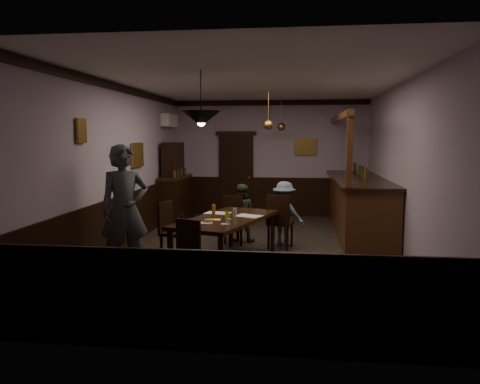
% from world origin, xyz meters
% --- Properties ---
extents(room, '(5.01, 8.01, 3.01)m').
position_xyz_m(room, '(0.00, 0.00, 1.50)').
color(room, '#2D2621').
rests_on(room, ground).
extents(dining_table, '(1.62, 2.40, 0.75)m').
position_xyz_m(dining_table, '(-0.43, -0.78, 0.69)').
color(dining_table, black).
rests_on(dining_table, ground).
extents(chair_far_left, '(0.51, 0.51, 0.96)m').
position_xyz_m(chair_far_left, '(-0.47, 0.57, 0.52)').
color(chair_far_left, black).
rests_on(chair_far_left, ground).
extents(chair_far_right, '(0.52, 0.52, 1.01)m').
position_xyz_m(chair_far_right, '(0.39, 0.29, 0.55)').
color(chair_far_right, black).
rests_on(chair_far_right, ground).
extents(chair_near, '(0.52, 0.52, 0.92)m').
position_xyz_m(chair_near, '(-0.83, -2.04, 0.50)').
color(chair_near, black).
rests_on(chair_near, ground).
extents(chair_side, '(0.52, 0.52, 0.98)m').
position_xyz_m(chair_side, '(-1.38, -0.69, 0.54)').
color(chair_side, black).
rests_on(chair_side, ground).
extents(person_standing, '(0.85, 0.79, 1.95)m').
position_xyz_m(person_standing, '(-1.81, -1.65, 0.98)').
color(person_standing, '#4E5159').
rests_on(person_standing, ground).
extents(person_seated_left, '(0.56, 0.44, 1.14)m').
position_xyz_m(person_seated_left, '(-0.39, 0.84, 0.57)').
color(person_seated_left, '#374127').
rests_on(person_seated_left, ground).
extents(person_seated_right, '(0.90, 0.72, 1.22)m').
position_xyz_m(person_seated_right, '(0.47, 0.56, 0.61)').
color(person_seated_right, slate).
rests_on(person_seated_right, ground).
extents(newspaper_left, '(0.46, 0.37, 0.01)m').
position_xyz_m(newspaper_left, '(-0.65, -0.37, 0.75)').
color(newspaper_left, silver).
rests_on(newspaper_left, dining_table).
extents(newspaper_right, '(0.51, 0.44, 0.01)m').
position_xyz_m(newspaper_right, '(-0.09, -0.59, 0.75)').
color(newspaper_right, silver).
rests_on(newspaper_right, dining_table).
extents(napkin, '(0.19, 0.19, 0.00)m').
position_xyz_m(napkin, '(-0.57, -0.99, 0.75)').
color(napkin, '#E5DD54').
rests_on(napkin, dining_table).
extents(saucer, '(0.15, 0.15, 0.01)m').
position_xyz_m(saucer, '(-0.35, -1.38, 0.76)').
color(saucer, white).
rests_on(saucer, dining_table).
extents(coffee_cup, '(0.10, 0.10, 0.07)m').
position_xyz_m(coffee_cup, '(-0.31, -1.36, 0.80)').
color(coffee_cup, white).
rests_on(coffee_cup, saucer).
extents(pastry_plate, '(0.22, 0.22, 0.01)m').
position_xyz_m(pastry_plate, '(-0.67, -1.33, 0.76)').
color(pastry_plate, white).
rests_on(pastry_plate, dining_table).
extents(pastry_ring_a, '(0.13, 0.13, 0.04)m').
position_xyz_m(pastry_ring_a, '(-0.64, -1.25, 0.79)').
color(pastry_ring_a, '#C68C47').
rests_on(pastry_ring_a, pastry_plate).
extents(pastry_ring_b, '(0.13, 0.13, 0.04)m').
position_xyz_m(pastry_ring_b, '(-0.62, -1.23, 0.79)').
color(pastry_ring_b, '#C68C47').
rests_on(pastry_ring_b, pastry_plate).
extents(soda_can, '(0.07, 0.07, 0.12)m').
position_xyz_m(soda_can, '(-0.40, -0.88, 0.81)').
color(soda_can, yellow).
rests_on(soda_can, dining_table).
extents(beer_glass, '(0.06, 0.06, 0.20)m').
position_xyz_m(beer_glass, '(-0.65, -0.71, 0.85)').
color(beer_glass, '#BF721E').
rests_on(beer_glass, dining_table).
extents(water_glass, '(0.06, 0.06, 0.15)m').
position_xyz_m(water_glass, '(-0.30, -0.72, 0.82)').
color(water_glass, silver).
rests_on(water_glass, dining_table).
extents(pepper_mill, '(0.04, 0.04, 0.14)m').
position_xyz_m(pepper_mill, '(-1.02, -1.38, 0.82)').
color(pepper_mill, black).
rests_on(pepper_mill, dining_table).
extents(sideboard, '(0.52, 1.46, 1.93)m').
position_xyz_m(sideboard, '(-2.21, 2.69, 0.77)').
color(sideboard, black).
rests_on(sideboard, ground).
extents(bar_counter, '(1.05, 4.50, 2.52)m').
position_xyz_m(bar_counter, '(1.99, 1.98, 0.64)').
color(bar_counter, '#441F12').
rests_on(bar_counter, ground).
extents(door_back, '(0.90, 0.06, 2.10)m').
position_xyz_m(door_back, '(-0.90, 3.95, 1.05)').
color(door_back, black).
rests_on(door_back, ground).
extents(ac_unit, '(0.20, 0.85, 0.30)m').
position_xyz_m(ac_unit, '(-2.38, 2.90, 2.45)').
color(ac_unit, white).
rests_on(ac_unit, ground).
extents(picture_left_small, '(0.04, 0.28, 0.36)m').
position_xyz_m(picture_left_small, '(-2.46, -1.60, 2.15)').
color(picture_left_small, olive).
rests_on(picture_left_small, ground).
extents(picture_left_large, '(0.04, 0.62, 0.48)m').
position_xyz_m(picture_left_large, '(-2.46, 0.80, 1.70)').
color(picture_left_large, olive).
rests_on(picture_left_large, ground).
extents(picture_back, '(0.55, 0.04, 0.42)m').
position_xyz_m(picture_back, '(0.90, 3.96, 1.80)').
color(picture_back, olive).
rests_on(picture_back, ground).
extents(pendant_iron, '(0.56, 0.56, 0.79)m').
position_xyz_m(pendant_iron, '(-0.67, -1.54, 2.32)').
color(pendant_iron, black).
rests_on(pendant_iron, ground).
extents(pendant_brass_mid, '(0.20, 0.20, 0.81)m').
position_xyz_m(pendant_brass_mid, '(0.10, 1.44, 2.30)').
color(pendant_brass_mid, '#BF8C3F').
rests_on(pendant_brass_mid, ground).
extents(pendant_brass_far, '(0.20, 0.20, 0.81)m').
position_xyz_m(pendant_brass_far, '(0.30, 3.23, 2.30)').
color(pendant_brass_far, '#BF8C3F').
rests_on(pendant_brass_far, ground).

